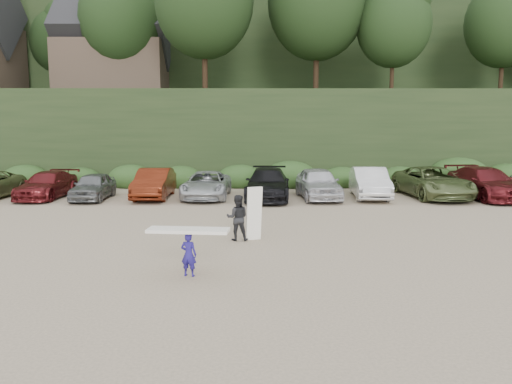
{
  "coord_description": "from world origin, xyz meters",
  "views": [
    {
      "loc": [
        -1.33,
        -15.88,
        3.94
      ],
      "look_at": [
        -1.19,
        3.0,
        1.3
      ],
      "focal_mm": 35.0,
      "sensor_mm": 36.0,
      "label": 1
    }
  ],
  "objects": [
    {
      "name": "ground",
      "position": [
        0.0,
        0.0,
        0.0
      ],
      "size": [
        120.0,
        120.0,
        0.0
      ],
      "primitive_type": "plane",
      "color": "tan",
      "rests_on": "ground"
    },
    {
      "name": "hillside_backdrop",
      "position": [
        -0.26,
        35.93,
        11.22
      ],
      "size": [
        90.0,
        41.5,
        28.0
      ],
      "color": "black",
      "rests_on": "ground"
    },
    {
      "name": "parked_cars",
      "position": [
        -2.31,
        9.91,
        0.76
      ],
      "size": [
        36.47,
        6.24,
        1.62
      ],
      "color": "#B8B7BC",
      "rests_on": "ground"
    },
    {
      "name": "child_surfer",
      "position": [
        -2.97,
        -3.4,
        0.85
      ],
      "size": [
        2.13,
        0.79,
        1.25
      ],
      "color": "navy",
      "rests_on": "ground"
    },
    {
      "name": "adult_surfer",
      "position": [
        -1.78,
        0.55,
        0.79
      ],
      "size": [
        1.22,
        0.6,
        1.82
      ],
      "color": "black",
      "rests_on": "ground"
    }
  ]
}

